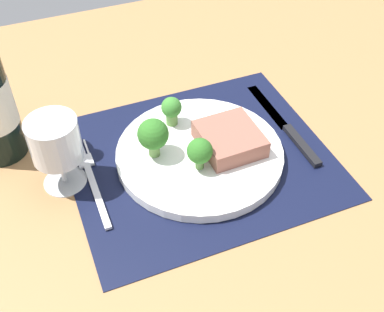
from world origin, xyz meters
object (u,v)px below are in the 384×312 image
at_px(wine_glass, 56,144).
at_px(steak, 230,139).
at_px(plate, 200,154).
at_px(fork, 92,180).
at_px(knife, 288,129).

bearing_deg(wine_glass, steak, -8.48).
bearing_deg(plate, fork, 175.27).
xyz_separation_m(fork, wine_glass, (-0.04, 0.02, 0.07)).
relative_size(plate, knife, 1.15).
distance_m(fork, wine_glass, 0.08).
bearing_deg(steak, plate, 170.86).
height_order(plate, steak, steak).
bearing_deg(fork, steak, -4.91).
xyz_separation_m(plate, fork, (-0.17, 0.01, -0.01)).
height_order(knife, wine_glass, wine_glass).
bearing_deg(plate, steak, -9.14).
height_order(steak, knife, steak).
height_order(plate, knife, plate).
bearing_deg(plate, wine_glass, 171.67).
distance_m(plate, knife, 0.16).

